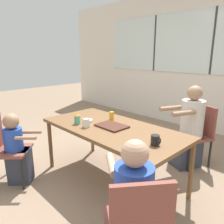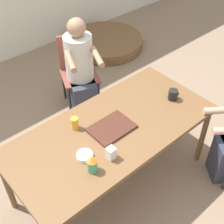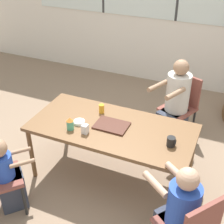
{
  "view_description": "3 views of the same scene",
  "coord_description": "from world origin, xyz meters",
  "px_view_note": "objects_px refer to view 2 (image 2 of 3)",
  "views": [
    {
      "loc": [
        1.74,
        -1.68,
        1.53
      ],
      "look_at": [
        0.0,
        0.0,
        0.88
      ],
      "focal_mm": 35.0,
      "sensor_mm": 36.0,
      "label": 1
    },
    {
      "loc": [
        -1.18,
        -1.34,
        2.48
      ],
      "look_at": [
        0.0,
        0.0,
        0.88
      ],
      "focal_mm": 50.0,
      "sensor_mm": 36.0,
      "label": 2
    },
    {
      "loc": [
        1.09,
        -2.5,
        2.6
      ],
      "look_at": [
        0.0,
        0.0,
        0.88
      ],
      "focal_mm": 50.0,
      "sensor_mm": 36.0,
      "label": 3
    }
  ],
  "objects_px": {
    "chair_for_woman_green_shirt": "(77,65)",
    "juice_glass": "(75,123)",
    "bowl_white_shallow": "(85,156)",
    "sippy_cup": "(92,164)",
    "folded_table_stack": "(106,42)",
    "milk_carton_small": "(111,153)",
    "person_woman_green_shirt": "(81,72)",
    "coffee_mug": "(173,95)"
  },
  "relations": [
    {
      "from": "milk_carton_small",
      "to": "bowl_white_shallow",
      "type": "distance_m",
      "value": 0.2
    },
    {
      "from": "juice_glass",
      "to": "folded_table_stack",
      "type": "bearing_deg",
      "value": 44.07
    },
    {
      "from": "folded_table_stack",
      "to": "coffee_mug",
      "type": "bearing_deg",
      "value": -114.62
    },
    {
      "from": "chair_for_woman_green_shirt",
      "to": "coffee_mug",
      "type": "bearing_deg",
      "value": 119.94
    },
    {
      "from": "chair_for_woman_green_shirt",
      "to": "sippy_cup",
      "type": "height_order",
      "value": "same"
    },
    {
      "from": "juice_glass",
      "to": "folded_table_stack",
      "type": "xyz_separation_m",
      "value": [
        1.8,
        1.75,
        -0.68
      ]
    },
    {
      "from": "milk_carton_small",
      "to": "folded_table_stack",
      "type": "relative_size",
      "value": 0.09
    },
    {
      "from": "person_woman_green_shirt",
      "to": "folded_table_stack",
      "type": "distance_m",
      "value": 1.52
    },
    {
      "from": "milk_carton_small",
      "to": "folded_table_stack",
      "type": "distance_m",
      "value": 2.9
    },
    {
      "from": "person_woman_green_shirt",
      "to": "sippy_cup",
      "type": "height_order",
      "value": "person_woman_green_shirt"
    },
    {
      "from": "chair_for_woman_green_shirt",
      "to": "folded_table_stack",
      "type": "xyz_separation_m",
      "value": [
        1.07,
        0.76,
        -0.42
      ]
    },
    {
      "from": "person_woman_green_shirt",
      "to": "juice_glass",
      "type": "height_order",
      "value": "person_woman_green_shirt"
    },
    {
      "from": "person_woman_green_shirt",
      "to": "coffee_mug",
      "type": "relative_size",
      "value": 11.6
    },
    {
      "from": "milk_carton_small",
      "to": "coffee_mug",
      "type": "bearing_deg",
      "value": 9.76
    },
    {
      "from": "bowl_white_shallow",
      "to": "person_woman_green_shirt",
      "type": "bearing_deg",
      "value": 54.76
    },
    {
      "from": "chair_for_woman_green_shirt",
      "to": "bowl_white_shallow",
      "type": "height_order",
      "value": "chair_for_woman_green_shirt"
    },
    {
      "from": "chair_for_woman_green_shirt",
      "to": "bowl_white_shallow",
      "type": "relative_size",
      "value": 6.82
    },
    {
      "from": "person_woman_green_shirt",
      "to": "folded_table_stack",
      "type": "height_order",
      "value": "person_woman_green_shirt"
    },
    {
      "from": "person_woman_green_shirt",
      "to": "folded_table_stack",
      "type": "relative_size",
      "value": 0.99
    },
    {
      "from": "juice_glass",
      "to": "bowl_white_shallow",
      "type": "height_order",
      "value": "juice_glass"
    },
    {
      "from": "coffee_mug",
      "to": "sippy_cup",
      "type": "xyz_separation_m",
      "value": [
        -1.04,
        -0.15,
        0.02
      ]
    },
    {
      "from": "person_woman_green_shirt",
      "to": "milk_carton_small",
      "type": "relative_size",
      "value": 11.22
    },
    {
      "from": "person_woman_green_shirt",
      "to": "milk_carton_small",
      "type": "xyz_separation_m",
      "value": [
        -0.65,
        -1.26,
        0.24
      ]
    },
    {
      "from": "juice_glass",
      "to": "bowl_white_shallow",
      "type": "relative_size",
      "value": 0.84
    },
    {
      "from": "coffee_mug",
      "to": "juice_glass",
      "type": "bearing_deg",
      "value": 162.4
    },
    {
      "from": "sippy_cup",
      "to": "folded_table_stack",
      "type": "height_order",
      "value": "sippy_cup"
    },
    {
      "from": "chair_for_woman_green_shirt",
      "to": "sippy_cup",
      "type": "xyz_separation_m",
      "value": [
        -0.89,
        -1.41,
        0.28
      ]
    },
    {
      "from": "milk_carton_small",
      "to": "bowl_white_shallow",
      "type": "height_order",
      "value": "milk_carton_small"
    },
    {
      "from": "folded_table_stack",
      "to": "person_woman_green_shirt",
      "type": "bearing_deg",
      "value": -141.19
    },
    {
      "from": "juice_glass",
      "to": "milk_carton_small",
      "type": "distance_m",
      "value": 0.43
    },
    {
      "from": "juice_glass",
      "to": "sippy_cup",
      "type": "bearing_deg",
      "value": -110.63
    },
    {
      "from": "chair_for_woman_green_shirt",
      "to": "folded_table_stack",
      "type": "bearing_deg",
      "value": -121.14
    },
    {
      "from": "sippy_cup",
      "to": "milk_carton_small",
      "type": "distance_m",
      "value": 0.18
    },
    {
      "from": "person_woman_green_shirt",
      "to": "bowl_white_shallow",
      "type": "distance_m",
      "value": 1.39
    },
    {
      "from": "person_woman_green_shirt",
      "to": "coffee_mug",
      "type": "height_order",
      "value": "person_woman_green_shirt"
    },
    {
      "from": "bowl_white_shallow",
      "to": "folded_table_stack",
      "type": "xyz_separation_m",
      "value": [
        1.93,
        2.04,
        -0.64
      ]
    },
    {
      "from": "coffee_mug",
      "to": "folded_table_stack",
      "type": "relative_size",
      "value": 0.09
    },
    {
      "from": "chair_for_woman_green_shirt",
      "to": "juice_glass",
      "type": "height_order",
      "value": "chair_for_woman_green_shirt"
    },
    {
      "from": "sippy_cup",
      "to": "folded_table_stack",
      "type": "distance_m",
      "value": 3.01
    },
    {
      "from": "folded_table_stack",
      "to": "milk_carton_small",
      "type": "bearing_deg",
      "value": -129.49
    },
    {
      "from": "person_woman_green_shirt",
      "to": "bowl_white_shallow",
      "type": "height_order",
      "value": "person_woman_green_shirt"
    },
    {
      "from": "coffee_mug",
      "to": "sippy_cup",
      "type": "bearing_deg",
      "value": -171.88
    }
  ]
}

